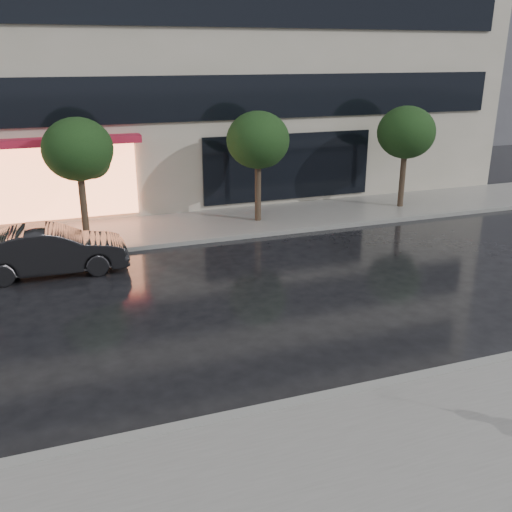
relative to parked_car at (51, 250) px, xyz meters
name	(u,v)px	position (x,y,z in m)	size (l,w,h in m)	color
ground	(289,376)	(4.10, -7.25, -0.68)	(120.00, 120.00, 0.00)	black
sidewalk_near	(380,488)	(4.10, -10.50, -0.62)	(60.00, 4.50, 0.12)	slate
sidewalk_far	(175,228)	(4.10, 3.00, -0.62)	(60.00, 3.50, 0.12)	slate
curb_near	(312,401)	(4.10, -8.25, -0.61)	(60.00, 0.25, 0.14)	gray
curb_far	(187,242)	(4.10, 1.25, -0.61)	(60.00, 0.25, 0.14)	gray
bg_building_right	(471,22)	(30.10, 20.75, 7.32)	(12.00, 12.00, 16.00)	#4C4C54
tree_mid_west	(80,151)	(1.16, 2.78, 2.24)	(2.20, 2.20, 3.99)	#33261C
tree_mid_east	(259,142)	(7.16, 2.78, 2.24)	(2.20, 2.20, 3.99)	#33261C
tree_far_east	(407,134)	(13.16, 2.78, 2.24)	(2.20, 2.20, 3.99)	#33261C
parked_car	(51,250)	(0.00, 0.00, 0.00)	(1.43, 4.11, 1.35)	black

